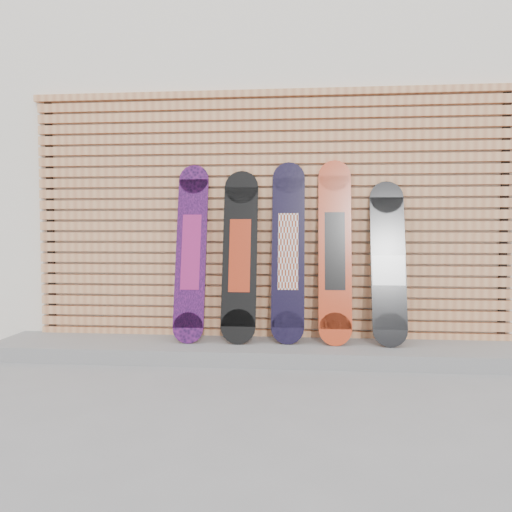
{
  "coord_description": "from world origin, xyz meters",
  "views": [
    {
      "loc": [
        0.13,
        -3.45,
        1.07
      ],
      "look_at": [
        -0.24,
        0.75,
        0.85
      ],
      "focal_mm": 35.0,
      "sensor_mm": 36.0,
      "label": 1
    }
  ],
  "objects_px": {
    "snowboard_2": "(288,251)",
    "snowboard_4": "(388,263)",
    "snowboard_3": "(335,251)",
    "snowboard_0": "(191,252)",
    "snowboard_1": "(240,255)"
  },
  "relations": [
    {
      "from": "snowboard_2",
      "to": "snowboard_4",
      "type": "relative_size",
      "value": 1.13
    },
    {
      "from": "snowboard_2",
      "to": "snowboard_3",
      "type": "distance_m",
      "value": 0.39
    },
    {
      "from": "snowboard_0",
      "to": "snowboard_3",
      "type": "height_order",
      "value": "snowboard_3"
    },
    {
      "from": "snowboard_1",
      "to": "snowboard_3",
      "type": "relative_size",
      "value": 0.95
    },
    {
      "from": "snowboard_0",
      "to": "snowboard_1",
      "type": "bearing_deg",
      "value": 0.41
    },
    {
      "from": "snowboard_1",
      "to": "snowboard_2",
      "type": "bearing_deg",
      "value": 2.56
    },
    {
      "from": "snowboard_3",
      "to": "snowboard_4",
      "type": "distance_m",
      "value": 0.45
    },
    {
      "from": "snowboard_0",
      "to": "snowboard_4",
      "type": "height_order",
      "value": "snowboard_0"
    },
    {
      "from": "snowboard_1",
      "to": "snowboard_4",
      "type": "relative_size",
      "value": 1.07
    },
    {
      "from": "snowboard_2",
      "to": "snowboard_4",
      "type": "bearing_deg",
      "value": -1.38
    },
    {
      "from": "snowboard_1",
      "to": "snowboard_2",
      "type": "xyz_separation_m",
      "value": [
        0.41,
        0.02,
        0.04
      ]
    },
    {
      "from": "snowboard_4",
      "to": "snowboard_2",
      "type": "bearing_deg",
      "value": 178.62
    },
    {
      "from": "snowboard_1",
      "to": "snowboard_2",
      "type": "distance_m",
      "value": 0.41
    },
    {
      "from": "snowboard_0",
      "to": "snowboard_4",
      "type": "xyz_separation_m",
      "value": [
        1.67,
        0.0,
        -0.09
      ]
    },
    {
      "from": "snowboard_1",
      "to": "snowboard_4",
      "type": "xyz_separation_m",
      "value": [
        1.24,
        -0.0,
        -0.06
      ]
    }
  ]
}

